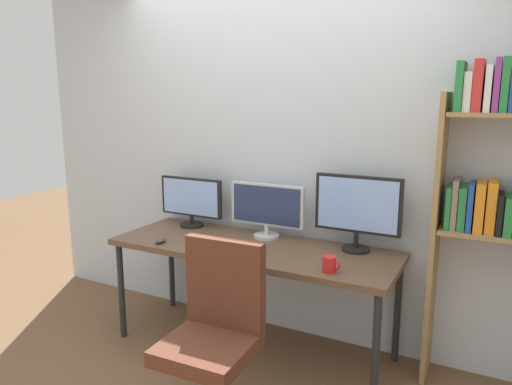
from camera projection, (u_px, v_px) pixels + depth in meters
name	position (u px, v px, depth m)	size (l,w,h in m)	color
wall_back	(280.00, 155.00, 3.40)	(4.31, 0.10, 2.60)	silver
desk	(253.00, 253.00, 3.16)	(1.91, 0.68, 0.74)	brown
bookshelf	(503.00, 185.00, 2.60)	(0.83, 0.28, 1.93)	#9E7A4C
office_chair	(213.00, 355.00, 2.44)	(0.52, 0.52, 0.99)	#2D2D33
monitor_left	(191.00, 200.00, 3.58)	(0.53, 0.18, 0.37)	black
monitor_center	(267.00, 208.00, 3.29)	(0.55, 0.18, 0.38)	silver
monitor_right	(357.00, 209.00, 2.99)	(0.55, 0.18, 0.49)	black
keyboard_main	(235.00, 254.00, 2.95)	(0.34, 0.13, 0.02)	black
computer_mouse	(161.00, 241.00, 3.20)	(0.06, 0.10, 0.03)	#38383D
coffee_mug	(329.00, 264.00, 2.67)	(0.11, 0.08, 0.09)	red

